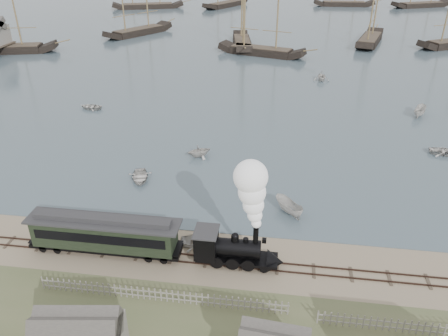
# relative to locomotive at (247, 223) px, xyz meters

# --- Properties ---
(ground) EXTENTS (600.00, 600.00, 0.00)m
(ground) POSITION_rel_locomotive_xyz_m (0.63, 2.00, -4.27)
(ground) COLOR gray
(ground) RESTS_ON ground
(rail_track) EXTENTS (120.00, 1.80, 0.16)m
(rail_track) POSITION_rel_locomotive_xyz_m (0.63, 0.00, -4.23)
(rail_track) COLOR #33221C
(rail_track) RESTS_ON ground
(picket_fence_west) EXTENTS (19.00, 0.10, 1.20)m
(picket_fence_west) POSITION_rel_locomotive_xyz_m (-5.87, -5.00, -4.27)
(picket_fence_west) COLOR slate
(picket_fence_west) RESTS_ON ground
(picket_fence_east) EXTENTS (15.00, 0.10, 1.20)m
(picket_fence_east) POSITION_rel_locomotive_xyz_m (13.13, -5.50, -4.27)
(picket_fence_east) COLOR slate
(picket_fence_east) RESTS_ON ground
(locomotive) EXTENTS (7.43, 2.77, 9.26)m
(locomotive) POSITION_rel_locomotive_xyz_m (0.00, 0.00, 0.00)
(locomotive) COLOR black
(locomotive) RESTS_ON ground
(passenger_coach) EXTENTS (13.19, 2.54, 3.20)m
(passenger_coach) POSITION_rel_locomotive_xyz_m (-12.15, 0.00, -2.24)
(passenger_coach) COLOR black
(passenger_coach) RESTS_ON ground
(beached_dinghy) EXTENTS (3.18, 4.08, 0.77)m
(beached_dinghy) POSITION_rel_locomotive_xyz_m (-4.15, 2.17, -3.89)
(beached_dinghy) COLOR beige
(beached_dinghy) RESTS_ON ground
(rowboat_0) EXTENTS (4.39, 3.66, 0.78)m
(rowboat_0) POSITION_rel_locomotive_xyz_m (-13.15, 12.45, -3.82)
(rowboat_0) COLOR beige
(rowboat_0) RESTS_ON harbor_water
(rowboat_1) EXTENTS (3.77, 3.91, 1.58)m
(rowboat_1) POSITION_rel_locomotive_xyz_m (-7.69, 19.19, -3.42)
(rowboat_1) COLOR beige
(rowboat_1) RESTS_ON harbor_water
(rowboat_2) EXTENTS (3.68, 3.47, 1.42)m
(rowboat_2) POSITION_rel_locomotive_xyz_m (3.42, 8.11, -3.50)
(rowboat_2) COLOR beige
(rowboat_2) RESTS_ON harbor_water
(rowboat_3) EXTENTS (3.14, 4.11, 0.79)m
(rowboat_3) POSITION_rel_locomotive_xyz_m (22.75, 24.10, -3.82)
(rowboat_3) COLOR beige
(rowboat_3) RESTS_ON harbor_water
(rowboat_5) EXTENTS (4.09, 2.93, 1.48)m
(rowboat_5) POSITION_rel_locomotive_xyz_m (22.76, 37.33, -3.47)
(rowboat_5) COLOR beige
(rowboat_5) RESTS_ON harbor_water
(rowboat_6) EXTENTS (3.03, 3.89, 0.74)m
(rowboat_6) POSITION_rel_locomotive_xyz_m (-27.86, 33.28, -3.85)
(rowboat_6) COLOR beige
(rowboat_6) RESTS_ON harbor_water
(rowboat_7) EXTENTS (3.74, 3.33, 1.81)m
(rowboat_7) POSITION_rel_locomotive_xyz_m (9.04, 53.65, -3.31)
(rowboat_7) COLOR beige
(rowboat_7) RESTS_ON harbor_water
(schooner_2) EXTENTS (20.60, 10.54, 20.00)m
(schooner_2) POSITION_rel_locomotive_xyz_m (-3.51, 72.02, 5.79)
(schooner_2) COLOR black
(schooner_2) RESTS_ON harbor_water
(schooner_3) EXTENTS (10.40, 21.17, 20.00)m
(schooner_3) POSITION_rel_locomotive_xyz_m (22.84, 87.74, 5.79)
(schooner_3) COLOR black
(schooner_3) RESTS_ON harbor_water
(schooner_10) EXTENTS (7.44, 19.70, 20.00)m
(schooner_10) POSITION_rel_locomotive_xyz_m (-8.67, 79.73, 5.79)
(schooner_10) COLOR black
(schooner_10) RESTS_ON harbor_water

